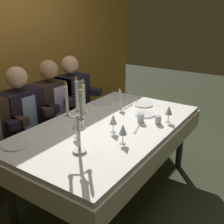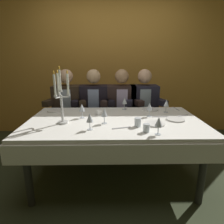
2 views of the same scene
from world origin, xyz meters
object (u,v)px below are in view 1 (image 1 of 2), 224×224
Objects in this scene: coffee_cup_0 at (80,124)px; wine_glass_4 at (76,125)px; dinner_plate_3 at (102,102)px; water_tumbler_0 at (141,118)px; wine_glass_1 at (121,100)px; candelabra at (78,120)px; dinner_plate_0 at (16,145)px; wine_glass_2 at (113,120)px; seated_diner_2 at (51,104)px; dinner_plate_1 at (143,105)px; dinner_plate_2 at (145,114)px; wine_glass_3 at (123,130)px; dining_table at (108,136)px; seated_diner_1 at (21,115)px; wine_glass_5 at (82,101)px; wine_glass_6 at (120,92)px; water_tumbler_1 at (158,120)px; wine_glass_0 at (169,110)px; seated_diner_3 at (71,97)px.

wine_glass_4 is at bearing -148.46° from coffee_cup_0.
water_tumbler_0 is (-0.26, -0.64, 0.04)m from dinner_plate_3.
wine_glass_1 reaches higher than water_tumbler_0.
dinner_plate_0 is at bearing 112.00° from candelabra.
seated_diner_2 reaches higher than wine_glass_2.
dinner_plate_1 is 1.25× the size of wine_glass_4.
dinner_plate_2 is 0.68m from wine_glass_3.
dining_table is 0.30m from coffee_cup_0.
candelabra is 1.23m from seated_diner_2.
seated_diner_2 is at bearing 55.61° from candelabra.
wine_glass_3 is at bearing -87.84° from seated_diner_1.
seated_diner_2 reaches higher than dinner_plate_3.
wine_glass_5 is at bearing 129.40° from wine_glass_1.
water_tumbler_0 is at bearing -45.90° from coffee_cup_0.
water_tumbler_0 is 0.67× the size of coffee_cup_0.
wine_glass_1 is (0.41, 0.12, 0.23)m from dining_table.
wine_glass_3 is at bearing -107.57° from seated_diner_2.
wine_glass_6 is (0.51, -0.15, -0.00)m from wine_glass_5.
water_tumbler_0 is (-0.18, -0.34, -0.07)m from wine_glass_1.
dinner_plate_3 is (-0.19, 0.44, 0.00)m from dinner_plate_1.
water_tumbler_0 reaches higher than dinner_plate_2.
water_tumbler_1 is at bearing -137.91° from dinner_plate_1.
coffee_cup_0 is (-0.07, 0.32, -0.09)m from wine_glass_2.
wine_glass_0 is at bearing -48.76° from coffee_cup_0.
wine_glass_1 is 0.29m from wine_glass_6.
dinner_plate_1 and dinner_plate_3 have the same top height.
water_tumbler_1 reaches higher than dinner_plate_0.
water_tumbler_0 is at bearing 124.95° from wine_glass_0.
coffee_cup_0 is at bearing -161.24° from dinner_plate_3.
candelabra is 7.52× the size of water_tumbler_1.
wine_glass_1 is at bearing 61.47° from water_tumbler_0.
dinner_plate_0 is at bearing -131.94° from seated_diner_1.
dinner_plate_0 is (-0.74, 0.38, 0.13)m from dining_table.
water_tumbler_1 is 0.59× the size of coffee_cup_0.
wine_glass_5 reaches higher than water_tumbler_1.
dining_table is at bearing 135.34° from water_tumbler_0.
wine_glass_0 is at bearing -125.65° from dinner_plate_1.
water_tumbler_0 is 0.16m from water_tumbler_1.
coffee_cup_0 is at bearing 31.54° from wine_glass_4.
dining_table is at bearing 126.95° from water_tumbler_1.
dining_table is 0.35m from water_tumbler_0.
water_tumbler_0 is 0.07× the size of seated_diner_1.
dinner_plate_0 is at bearing 154.66° from dinner_plate_2.
wine_glass_1 is at bearing 16.24° from dining_table.
seated_diner_3 is at bearing 0.00° from seated_diner_2.
wine_glass_6 is at bearing 6.33° from coffee_cup_0.
wine_glass_0 is (0.37, -0.44, 0.24)m from dining_table.
wine_glass_3 is at bearing 167.96° from wine_glass_0.
wine_glass_1 is 1.00× the size of wine_glass_3.
dining_table is 0.46m from dinner_plate_2.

